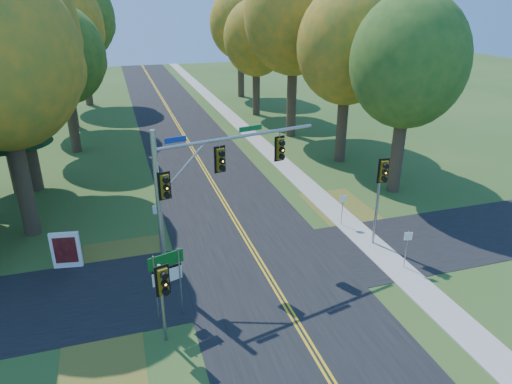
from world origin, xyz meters
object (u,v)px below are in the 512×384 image
object	(u,v)px
east_signal_pole	(382,181)
route_sign_cluster	(167,272)
traffic_mast	(202,182)
info_kiosk	(66,250)

from	to	relation	value
east_signal_pole	route_sign_cluster	world-z (taller)	east_signal_pole
route_sign_cluster	traffic_mast	bearing A→B (deg)	37.25
east_signal_pole	route_sign_cluster	bearing A→B (deg)	-158.66
traffic_mast	info_kiosk	world-z (taller)	traffic_mast
east_signal_pole	info_kiosk	xyz separation A→B (m)	(-15.39, 2.57, -2.77)
traffic_mast	east_signal_pole	world-z (taller)	traffic_mast
info_kiosk	traffic_mast	bearing A→B (deg)	-12.81
traffic_mast	route_sign_cluster	xyz separation A→B (m)	(-2.04, -2.86, -2.50)
traffic_mast	east_signal_pole	bearing A→B (deg)	-13.13
info_kiosk	route_sign_cluster	bearing A→B (deg)	-42.59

